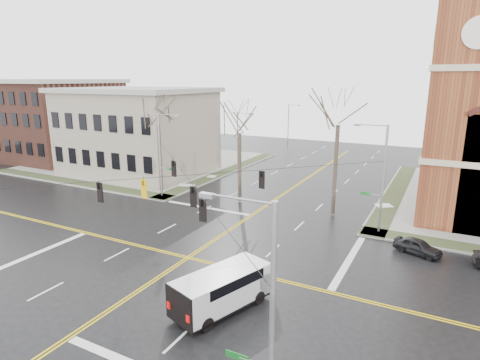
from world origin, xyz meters
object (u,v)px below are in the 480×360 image
at_px(streetlight_north_a, 238,138).
at_px(tree_nw_near, 240,128).
at_px(cargo_van, 225,286).
at_px(tree_ne, 338,119).
at_px(signal_pole_ne, 381,176).
at_px(signal_pole_se, 267,324).
at_px(streetlight_north_b, 289,124).
at_px(parked_car_a, 418,246).
at_px(tree_nw_far, 158,120).
at_px(signal_pole_nw, 161,153).

bearing_deg(streetlight_north_a, tree_nw_near, -61.66).
relative_size(cargo_van, tree_ne, 0.50).
xyz_separation_m(signal_pole_ne, signal_pole_se, (0.00, -23.00, 0.00)).
distance_m(streetlight_north_b, tree_nw_near, 35.12).
bearing_deg(streetlight_north_a, signal_pole_ne, -36.90).
distance_m(signal_pole_se, parked_car_a, 20.79).
xyz_separation_m(streetlight_north_b, tree_nw_far, (-2.29, -34.72, 3.73)).
height_order(signal_pole_se, cargo_van, signal_pole_se).
bearing_deg(parked_car_a, tree_nw_near, 92.53).
distance_m(tree_nw_far, tree_nw_near, 9.93).
bearing_deg(tree_nw_near, cargo_van, -64.59).
height_order(signal_pole_nw, streetlight_north_a, signal_pole_nw).
bearing_deg(signal_pole_se, streetlight_north_b, 110.27).
relative_size(cargo_van, parked_car_a, 1.84).
height_order(parked_car_a, tree_nw_near, tree_nw_near).
distance_m(cargo_van, tree_ne, 20.30).
bearing_deg(signal_pole_ne, parked_car_a, -40.89).
xyz_separation_m(streetlight_north_a, parked_car_a, (25.40, -19.46, -3.88)).
distance_m(streetlight_north_a, tree_nw_near, 16.38).
height_order(signal_pole_ne, streetlight_north_a, signal_pole_ne).
bearing_deg(signal_pole_nw, streetlight_north_b, 88.95).
bearing_deg(cargo_van, signal_pole_se, -32.43).
relative_size(streetlight_north_a, tree_nw_far, 0.71).
bearing_deg(parked_car_a, signal_pole_se, -170.44).
height_order(tree_nw_far, tree_ne, tree_ne).
height_order(streetlight_north_a, parked_car_a, streetlight_north_a).
bearing_deg(signal_pole_nw, signal_pole_se, -45.45).
height_order(signal_pole_se, parked_car_a, signal_pole_se).
height_order(signal_pole_ne, cargo_van, signal_pole_ne).
bearing_deg(tree_nw_near, signal_pole_ne, -9.41).
bearing_deg(parked_car_a, tree_ne, 73.20).
bearing_deg(tree_ne, tree_nw_near, -177.57).
xyz_separation_m(streetlight_north_a, streetlight_north_b, (0.00, 20.00, 0.00)).
bearing_deg(tree_ne, cargo_van, -93.62).
bearing_deg(tree_ne, signal_pole_se, -80.12).
bearing_deg(tree_nw_near, tree_ne, 2.43).
relative_size(tree_nw_near, tree_ne, 0.85).
xyz_separation_m(signal_pole_ne, tree_ne, (-4.49, 2.80, 4.20)).
distance_m(signal_pole_se, tree_nw_far, 34.83).
distance_m(signal_pole_ne, tree_nw_far, 24.55).
relative_size(signal_pole_se, parked_car_a, 2.62).
bearing_deg(streetlight_north_b, parked_car_a, -57.24).
bearing_deg(signal_pole_ne, signal_pole_se, -90.00).
distance_m(signal_pole_nw, parked_car_a, 26.59).
distance_m(signal_pole_ne, streetlight_north_b, 42.61).
bearing_deg(signal_pole_ne, signal_pole_nw, 180.00).
relative_size(signal_pole_ne, signal_pole_se, 1.00).
bearing_deg(tree_nw_near, streetlight_north_b, 102.58).
xyz_separation_m(signal_pole_ne, tree_nw_far, (-24.26, 1.78, 3.25)).
bearing_deg(tree_nw_far, tree_ne, 2.94).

